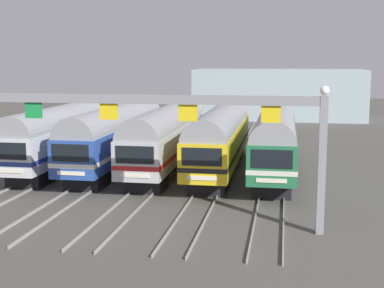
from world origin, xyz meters
The scene contains 9 objects.
ground_plane centered at (0.00, 0.00, 0.00)m, with size 160.00×160.00×0.00m, color #4C4944.
track_bed centered at (0.00, 17.00, 0.07)m, with size 17.18×70.00×0.15m.
commuter_train_silver centered at (-7.84, 0.00, 2.69)m, with size 2.88×18.06×5.05m.
commuter_train_blue centered at (-3.92, 0.00, 2.69)m, with size 2.88×18.06×5.05m.
commuter_train_stainless centered at (0.00, -0.01, 2.69)m, with size 2.88×18.06×4.77m.
commuter_train_yellow centered at (3.92, 0.00, 2.69)m, with size 2.88×18.06×5.05m.
commuter_train_green centered at (7.84, 0.00, 2.69)m, with size 2.88×18.06×5.05m.
catenary_gantry centered at (0.00, -13.50, 5.23)m, with size 20.92×0.44×6.97m.
maintenance_building centered at (7.60, 37.58, 3.37)m, with size 22.85×10.00×6.74m, color #9EB2B7.
Camera 1 is at (8.48, -39.01, 8.17)m, focal length 51.12 mm.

